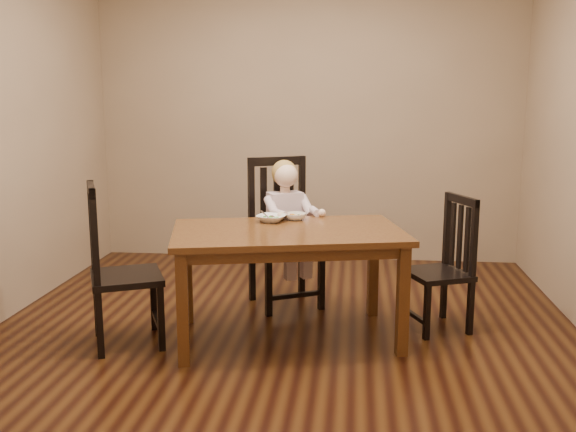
# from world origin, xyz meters

# --- Properties ---
(room) EXTENTS (4.01, 4.01, 2.71)m
(room) POSITION_xyz_m (0.00, 0.00, 1.35)
(room) COLOR #44250E
(room) RESTS_ON ground
(dining_table) EXTENTS (1.62, 1.18, 0.73)m
(dining_table) POSITION_xyz_m (0.04, -0.13, 0.64)
(dining_table) COLOR #482210
(dining_table) RESTS_ON room
(chair_child) EXTENTS (0.64, 0.63, 1.11)m
(chair_child) POSITION_xyz_m (-0.07, 0.59, 0.53)
(chair_child) COLOR black
(chair_child) RESTS_ON room
(chair_left) EXTENTS (0.58, 0.59, 1.04)m
(chair_left) POSITION_xyz_m (-1.02, -0.36, 0.50)
(chair_left) COLOR black
(chair_left) RESTS_ON room
(chair_right) EXTENTS (0.50, 0.51, 0.91)m
(chair_right) POSITION_xyz_m (1.07, 0.16, 0.44)
(chair_right) COLOR black
(chair_right) RESTS_ON room
(toddler) EXTENTS (0.48, 0.52, 0.57)m
(toddler) POSITION_xyz_m (-0.05, 0.54, 0.68)
(toddler) COLOR beige
(toddler) RESTS_ON chair_child
(bowl_peas) EXTENTS (0.24, 0.24, 0.05)m
(bowl_peas) POSITION_xyz_m (-0.10, 0.11, 0.75)
(bowl_peas) COLOR white
(bowl_peas) RESTS_ON dining_table
(bowl_veg) EXTENTS (0.15, 0.15, 0.05)m
(bowl_veg) POSITION_xyz_m (0.06, 0.19, 0.75)
(bowl_veg) COLOR white
(bowl_veg) RESTS_ON dining_table
(fork) EXTENTS (0.08, 0.10, 0.04)m
(fork) POSITION_xyz_m (-0.13, 0.08, 0.77)
(fork) COLOR silver
(fork) RESTS_ON bowl_peas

